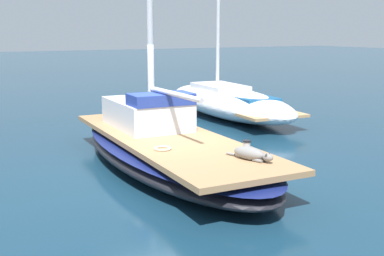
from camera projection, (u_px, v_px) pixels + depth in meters
The scene contains 7 objects.
ground_plane at pixel (169, 167), 10.31m from camera, with size 120.00×120.00×0.00m, color #143347.
sailboat_main at pixel (169, 152), 10.24m from camera, with size 2.76×7.32×0.66m.
cabin_house at pixel (148, 112), 11.09m from camera, with size 1.48×2.27×0.84m.
dog_grey at pixel (251, 154), 8.33m from camera, with size 0.44×0.92×0.22m.
deck_winch at pixel (247, 146), 8.88m from camera, with size 0.16×0.16×0.21m.
coiled_rope at pixel (163, 148), 9.05m from camera, with size 0.32×0.32×0.04m, color beige.
moored_boat_starboard_side at pixel (228, 101), 16.29m from camera, with size 2.74×7.21×6.04m.
Camera 1 is at (-4.38, -8.95, 2.81)m, focal length 46.45 mm.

